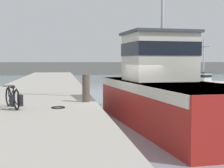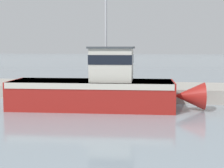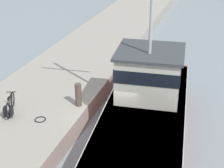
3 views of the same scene
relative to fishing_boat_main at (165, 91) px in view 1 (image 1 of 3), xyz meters
name	(u,v)px [view 1 (image 1 of 3)]	position (x,y,z in m)	size (l,w,h in m)	color
ground_plane	(129,125)	(-1.53, -0.06, -1.39)	(320.00, 320.00, 0.00)	#84939E
dock_pier	(28,116)	(-5.62, -0.06, -0.90)	(5.50, 80.00, 0.97)	#A39E93
far_shoreline	(215,68)	(28.47, 56.00, -0.12)	(180.00, 5.00, 2.53)	slate
fishing_boat_main	(165,91)	(0.00, 0.00, 0.00)	(4.35, 12.36, 9.94)	maroon
boat_orange_near	(204,84)	(8.36, 15.25, -0.75)	(4.70, 3.46, 4.72)	orange
bicycle_touring	(14,98)	(-5.99, -1.43, -0.06)	(0.84, 1.72, 0.79)	black
mooring_post	(86,88)	(-3.30, 0.22, 0.15)	(0.31, 0.31, 1.13)	#51473D
hose_coil	(58,107)	(-4.42, -1.52, -0.40)	(0.50, 0.50, 0.04)	black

